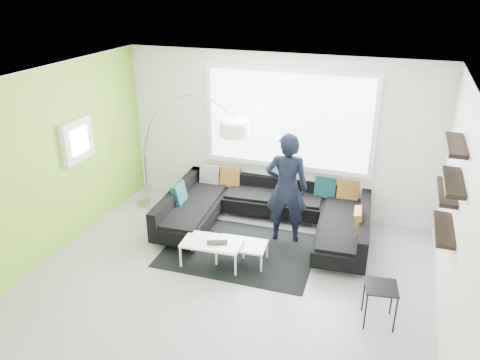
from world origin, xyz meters
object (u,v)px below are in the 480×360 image
Objects in this scene: coffee_table at (227,252)px; side_table at (379,304)px; person at (287,188)px; laptop at (217,244)px; arc_lamp at (144,149)px; sectional_sofa at (266,215)px.

coffee_table is 2.15× the size of side_table.
laptop is at bearing 45.87° from person.
side_table is at bearing -15.47° from arc_lamp.
coffee_table is at bearing 45.83° from person.
sectional_sofa is at bearing 71.48° from coffee_table.
arc_lamp is at bearing 122.41° from laptop.
arc_lamp is at bearing 170.48° from sectional_sofa.
sectional_sofa is at bearing -28.75° from person.
arc_lamp is 4.77m from side_table.
person is at bearing 135.48° from side_table.
sectional_sofa is 1.56× the size of arc_lamp.
laptop is at bearing -110.93° from sectional_sofa.
sectional_sofa is 9.88× the size of laptop.
person is at bearing 1.14° from arc_lamp.
side_table reaches higher than laptop.
person is (0.36, -0.12, 0.59)m from sectional_sofa.
laptop is at bearing 168.98° from side_table.
sectional_sofa is 2.56m from side_table.
person is at bearing -22.21° from sectional_sofa.
arc_lamp is (-2.08, 1.30, 0.92)m from coffee_table.
person reaches higher than coffee_table.
coffee_table is (-0.27, -1.07, -0.13)m from sectional_sofa.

